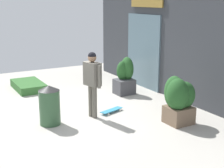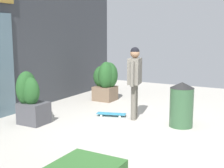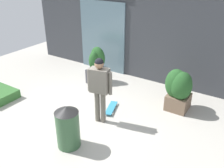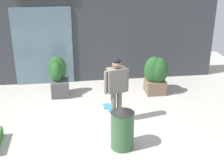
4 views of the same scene
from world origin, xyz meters
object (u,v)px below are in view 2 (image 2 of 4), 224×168
object	(u,v)px
skateboard	(111,114)
planter_box_right	(30,99)
trash_bin	(182,104)
skateboarder	(135,75)
planter_box_left	(106,79)

from	to	relation	value
skateboard	planter_box_right	size ratio (longest dim) A/B	0.62
skateboard	trash_bin	distance (m)	1.83
skateboarder	skateboard	bearing A→B (deg)	-6.12
skateboarder	trash_bin	world-z (taller)	skateboarder
skateboarder	planter_box_right	world-z (taller)	skateboarder
skateboarder	trash_bin	bearing A→B (deg)	165.95
skateboarder	planter_box_left	bearing A→B (deg)	-53.76
skateboarder	skateboard	distance (m)	1.19
planter_box_right	trash_bin	xyz separation A→B (m)	(1.47, -3.09, -0.09)
skateboarder	planter_box_right	size ratio (longest dim) A/B	1.43
planter_box_left	planter_box_right	xyz separation A→B (m)	(-2.98, 0.27, -0.07)
planter_box_right	trash_bin	bearing A→B (deg)	-64.61
planter_box_right	planter_box_left	bearing A→B (deg)	-5.09
skateboarder	planter_box_right	distance (m)	2.49
skateboarder	planter_box_right	bearing A→B (deg)	26.17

